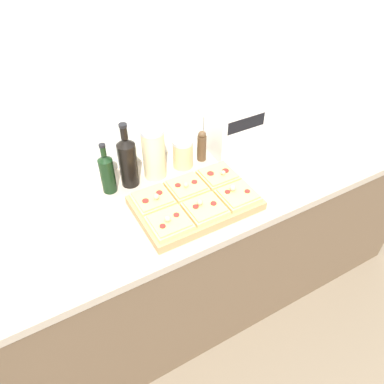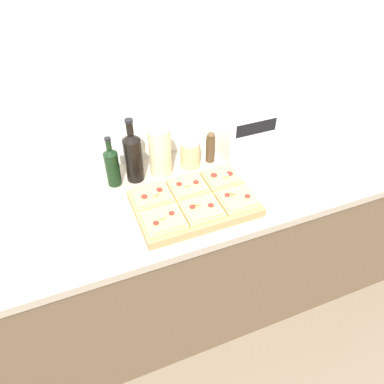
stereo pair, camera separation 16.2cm
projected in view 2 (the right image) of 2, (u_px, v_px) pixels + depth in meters
ground_plane at (215, 347)px, 2.10m from camera, size 12.00×12.00×0.00m
wall_back at (167, 90)px, 1.75m from camera, size 6.00×0.06×2.50m
kitchen_counter at (195, 253)px, 2.02m from camera, size 2.63×0.67×0.92m
cutting_board at (195, 203)px, 1.62m from camera, size 0.52×0.34×0.04m
pizza_slice_back_left at (152, 195)px, 1.61m from camera, size 0.16×0.15×0.05m
pizza_slice_back_center at (188, 186)px, 1.66m from camera, size 0.16×0.15×0.05m
pizza_slice_back_right at (222, 177)px, 1.70m from camera, size 0.16×0.15×0.05m
pizza_slice_front_left at (164, 220)px, 1.50m from camera, size 0.16×0.15×0.05m
pizza_slice_front_center at (202, 209)px, 1.55m from camera, size 0.16×0.15×0.05m
pizza_slice_front_right at (238, 199)px, 1.59m from camera, size 0.16×0.15×0.06m
olive_oil_bottle at (112, 166)px, 1.69m from camera, size 0.06×0.06×0.25m
wine_bottle at (133, 156)px, 1.70m from camera, size 0.08×0.08×0.32m
grain_jar_tall at (160, 150)px, 1.74m from camera, size 0.11×0.11×0.26m
grain_jar_short at (190, 152)px, 1.81m from camera, size 0.10×0.10×0.15m
pepper_mill at (210, 147)px, 1.84m from camera, size 0.04×0.04×0.17m
toaster_oven at (246, 132)px, 1.87m from camera, size 0.29×0.17×0.24m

